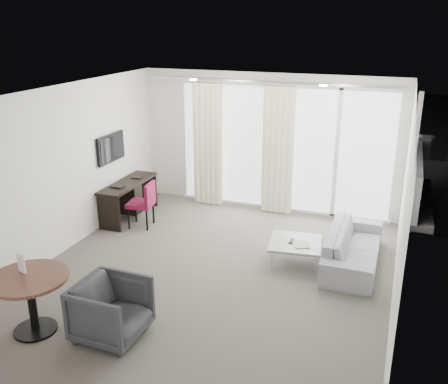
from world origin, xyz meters
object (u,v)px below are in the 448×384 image
(rattan_chair_a, at_px, (319,173))
(rattan_chair_b, at_px, (364,177))
(tub_armchair, at_px, (111,310))
(sofa, at_px, (353,247))
(coffee_table, at_px, (295,252))
(round_table, at_px, (32,304))
(desk_chair, at_px, (141,204))
(desk, at_px, (129,200))

(rattan_chair_a, height_order, rattan_chair_b, rattan_chair_a)
(tub_armchair, relative_size, sofa, 0.41)
(coffee_table, bearing_deg, tub_armchair, -121.68)
(round_table, height_order, tub_armchair, round_table)
(tub_armchair, bearing_deg, desk_chair, 24.59)
(desk_chair, bearing_deg, sofa, -10.68)
(coffee_table, relative_size, rattan_chair_a, 0.84)
(round_table, height_order, rattan_chair_a, rattan_chair_a)
(desk_chair, xyz_separation_m, tub_armchair, (1.30, -3.01, -0.06))
(desk_chair, xyz_separation_m, round_table, (0.37, -3.24, -0.05))
(rattan_chair_a, xyz_separation_m, rattan_chair_b, (0.91, 0.08, -0.00))
(coffee_table, height_order, rattan_chair_a, rattan_chair_a)
(desk, relative_size, rattan_chair_b, 1.62)
(round_table, bearing_deg, tub_armchair, 13.85)
(sofa, distance_m, rattan_chair_a, 3.21)
(coffee_table, xyz_separation_m, rattan_chair_a, (-0.23, 3.29, 0.28))
(round_table, relative_size, sofa, 0.48)
(tub_armchair, height_order, rattan_chair_a, rattan_chair_a)
(desk, height_order, rattan_chair_a, rattan_chair_a)
(sofa, bearing_deg, desk_chair, 87.30)
(tub_armchair, bearing_deg, round_table, 105.16)
(round_table, height_order, coffee_table, round_table)
(round_table, xyz_separation_m, coffee_table, (2.52, 2.80, -0.19))
(sofa, bearing_deg, rattan_chair_a, 19.35)
(desk, bearing_deg, round_table, -77.49)
(sofa, bearing_deg, tub_armchair, 139.52)
(rattan_chair_a, bearing_deg, coffee_table, -66.55)
(desk_chair, relative_size, rattan_chair_b, 0.92)
(rattan_chair_b, bearing_deg, tub_armchair, -94.56)
(round_table, xyz_separation_m, rattan_chair_b, (3.20, 6.18, 0.08))
(desk_chair, bearing_deg, rattan_chair_a, 39.06)
(desk, xyz_separation_m, rattan_chair_b, (3.99, 2.63, 0.11))
(desk, bearing_deg, desk_chair, -36.09)
(rattan_chair_b, bearing_deg, rattan_chair_a, -158.52)
(desk, xyz_separation_m, tub_armchair, (1.72, -3.32, 0.01))
(desk_chair, distance_m, sofa, 3.73)
(coffee_table, bearing_deg, round_table, -131.92)
(desk, height_order, rattan_chair_b, rattan_chair_b)
(desk, height_order, sofa, desk)
(coffee_table, distance_m, rattan_chair_b, 3.45)
(rattan_chair_a, distance_m, rattan_chair_b, 0.92)
(desk_chair, distance_m, rattan_chair_a, 3.90)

